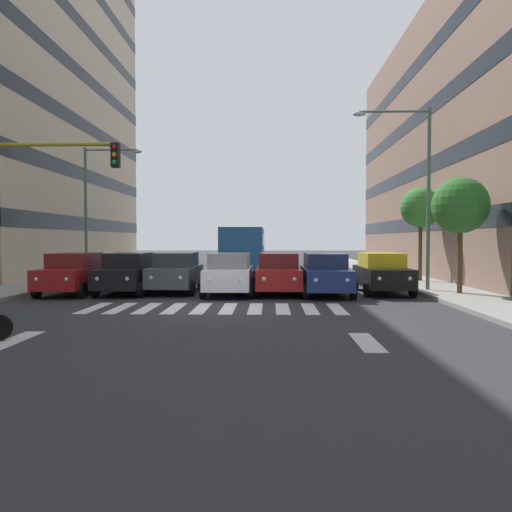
{
  "coord_description": "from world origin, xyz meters",
  "views": [
    {
      "loc": [
        -1.82,
        16.95,
        2.29
      ],
      "look_at": [
        -1.26,
        -4.28,
        1.61
      ],
      "focal_mm": 36.06,
      "sensor_mm": 36.0,
      "label": 1
    }
  ],
  "objects_px": {
    "bus_behind_traffic": "(245,246)",
    "street_tree_1": "(421,208)",
    "street_lamp_right": "(95,197)",
    "car_3": "(229,273)",
    "car_6": "(74,273)",
    "street_lamp_left": "(416,179)",
    "car_5": "(128,273)",
    "car_0": "(382,273)",
    "traffic_light_gantry": "(17,194)",
    "street_tree_0": "(460,206)",
    "car_2": "(278,273)",
    "car_1": "(325,274)",
    "car_4": "(176,272)"
  },
  "relations": [
    {
      "from": "bus_behind_traffic",
      "to": "street_tree_1",
      "type": "height_order",
      "value": "street_tree_1"
    },
    {
      "from": "bus_behind_traffic",
      "to": "street_lamp_right",
      "type": "height_order",
      "value": "street_lamp_right"
    },
    {
      "from": "car_3",
      "to": "bus_behind_traffic",
      "type": "distance_m",
      "value": 12.95
    },
    {
      "from": "car_6",
      "to": "street_tree_1",
      "type": "distance_m",
      "value": 17.35
    },
    {
      "from": "street_lamp_left",
      "to": "street_lamp_right",
      "type": "height_order",
      "value": "street_lamp_left"
    },
    {
      "from": "car_3",
      "to": "car_5",
      "type": "bearing_deg",
      "value": -5.16
    },
    {
      "from": "car_6",
      "to": "street_lamp_right",
      "type": "xyz_separation_m",
      "value": [
        1.66,
        -7.59,
        3.78
      ]
    },
    {
      "from": "car_0",
      "to": "traffic_light_gantry",
      "type": "bearing_deg",
      "value": 24.16
    },
    {
      "from": "traffic_light_gantry",
      "to": "car_6",
      "type": "bearing_deg",
      "value": -88.1
    },
    {
      "from": "bus_behind_traffic",
      "to": "street_tree_0",
      "type": "height_order",
      "value": "street_tree_0"
    },
    {
      "from": "car_6",
      "to": "traffic_light_gantry",
      "type": "bearing_deg",
      "value": 91.9
    },
    {
      "from": "car_6",
      "to": "street_tree_1",
      "type": "height_order",
      "value": "street_tree_1"
    },
    {
      "from": "traffic_light_gantry",
      "to": "street_lamp_left",
      "type": "relative_size",
      "value": 0.71
    },
    {
      "from": "street_lamp_left",
      "to": "traffic_light_gantry",
      "type": "bearing_deg",
      "value": 22.56
    },
    {
      "from": "street_lamp_left",
      "to": "car_0",
      "type": "bearing_deg",
      "value": 7.06
    },
    {
      "from": "street_tree_1",
      "to": "street_lamp_right",
      "type": "bearing_deg",
      "value": -5.8
    },
    {
      "from": "car_3",
      "to": "street_lamp_left",
      "type": "xyz_separation_m",
      "value": [
        -7.9,
        -0.95,
        3.99
      ]
    },
    {
      "from": "bus_behind_traffic",
      "to": "car_2",
      "type": "bearing_deg",
      "value": 99.16
    },
    {
      "from": "car_6",
      "to": "car_1",
      "type": "bearing_deg",
      "value": 179.06
    },
    {
      "from": "car_2",
      "to": "bus_behind_traffic",
      "type": "xyz_separation_m",
      "value": [
        2.03,
        -12.56,
        0.97
      ]
    },
    {
      "from": "car_5",
      "to": "street_lamp_left",
      "type": "distance_m",
      "value": 12.88
    },
    {
      "from": "car_3",
      "to": "car_6",
      "type": "bearing_deg",
      "value": -0.71
    },
    {
      "from": "car_2",
      "to": "car_5",
      "type": "height_order",
      "value": "same"
    },
    {
      "from": "street_lamp_right",
      "to": "street_tree_0",
      "type": "height_order",
      "value": "street_lamp_right"
    },
    {
      "from": "car_4",
      "to": "street_tree_0",
      "type": "xyz_separation_m",
      "value": [
        -11.65,
        1.44,
        2.74
      ]
    },
    {
      "from": "street_lamp_left",
      "to": "car_2",
      "type": "bearing_deg",
      "value": 5.7
    },
    {
      "from": "car_0",
      "to": "street_lamp_right",
      "type": "distance_m",
      "value": 16.63
    },
    {
      "from": "traffic_light_gantry",
      "to": "street_lamp_left",
      "type": "distance_m",
      "value": 15.5
    },
    {
      "from": "car_0",
      "to": "car_1",
      "type": "xyz_separation_m",
      "value": [
        2.5,
        0.85,
        0.0
      ]
    },
    {
      "from": "car_0",
      "to": "car_1",
      "type": "distance_m",
      "value": 2.64
    },
    {
      "from": "car_2",
      "to": "street_tree_0",
      "type": "relative_size",
      "value": 0.96
    },
    {
      "from": "street_lamp_right",
      "to": "street_tree_1",
      "type": "xyz_separation_m",
      "value": [
        -17.73,
        1.8,
        -0.74
      ]
    },
    {
      "from": "car_1",
      "to": "car_2",
      "type": "distance_m",
      "value": 1.97
    },
    {
      "from": "bus_behind_traffic",
      "to": "car_0",
      "type": "bearing_deg",
      "value": 117.92
    },
    {
      "from": "car_3",
      "to": "street_lamp_left",
      "type": "height_order",
      "value": "street_lamp_left"
    },
    {
      "from": "car_4",
      "to": "car_5",
      "type": "xyz_separation_m",
      "value": [
        1.94,
        0.55,
        0.0
      ]
    },
    {
      "from": "car_0",
      "to": "street_tree_1",
      "type": "relative_size",
      "value": 0.91
    },
    {
      "from": "traffic_light_gantry",
      "to": "street_tree_1",
      "type": "relative_size",
      "value": 1.13
    },
    {
      "from": "car_4",
      "to": "bus_behind_traffic",
      "type": "height_order",
      "value": "bus_behind_traffic"
    },
    {
      "from": "car_0",
      "to": "bus_behind_traffic",
      "type": "bearing_deg",
      "value": -62.08
    },
    {
      "from": "car_4",
      "to": "street_tree_1",
      "type": "bearing_deg",
      "value": -157.53
    },
    {
      "from": "car_1",
      "to": "car_4",
      "type": "bearing_deg",
      "value": -9.25
    },
    {
      "from": "car_3",
      "to": "street_tree_0",
      "type": "xyz_separation_m",
      "value": [
        -9.25,
        0.5,
        2.74
      ]
    },
    {
      "from": "bus_behind_traffic",
      "to": "street_lamp_left",
      "type": "relative_size",
      "value": 1.36
    },
    {
      "from": "car_1",
      "to": "car_2",
      "type": "bearing_deg",
      "value": -13.19
    },
    {
      "from": "car_0",
      "to": "car_1",
      "type": "relative_size",
      "value": 1.0
    },
    {
      "from": "car_3",
      "to": "street_tree_1",
      "type": "relative_size",
      "value": 0.91
    },
    {
      "from": "car_0",
      "to": "street_tree_1",
      "type": "distance_m",
      "value": 6.71
    },
    {
      "from": "street_tree_0",
      "to": "car_2",
      "type": "bearing_deg",
      "value": -6.74
    },
    {
      "from": "car_5",
      "to": "car_0",
      "type": "bearing_deg",
      "value": -178.02
    }
  ]
}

